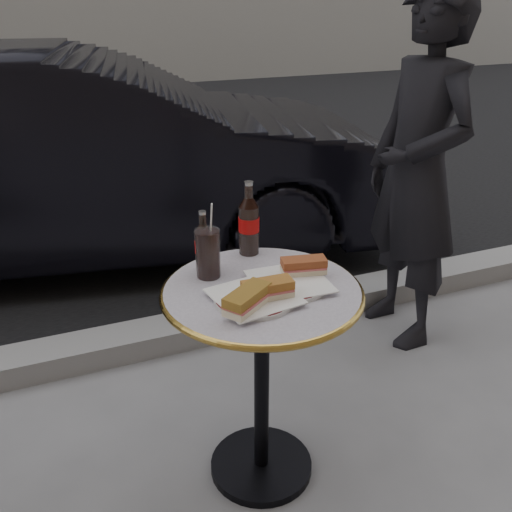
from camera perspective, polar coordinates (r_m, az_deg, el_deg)
name	(u,v)px	position (r m, az deg, el deg)	size (l,w,h in m)	color
ground	(261,468)	(2.18, 0.53, -20.42)	(80.00, 80.00, 0.00)	slate
asphalt_road	(87,145)	(6.62, -16.57, 10.59)	(40.00, 8.00, 0.00)	black
curb	(191,330)	(2.82, -6.54, -7.34)	(40.00, 0.20, 0.12)	gray
bistro_table	(262,386)	(1.94, 0.57, -12.83)	(0.62, 0.62, 0.73)	#BAB2C4
plate_left	(254,299)	(1.67, -0.17, -4.28)	(0.24, 0.24, 0.01)	silver
plate_right	(289,284)	(1.75, 3.35, -2.76)	(0.24, 0.24, 0.01)	silver
sandwich_left_a	(247,300)	(1.59, -0.88, -4.45)	(0.16, 0.07, 0.05)	olive
sandwich_left_b	(268,290)	(1.65, 1.16, -3.43)	(0.15, 0.07, 0.05)	#A26529
sandwich_right	(304,267)	(1.79, 4.78, -1.08)	(0.14, 0.07, 0.05)	brown
cola_bottle_left	(203,241)	(1.81, -5.28, 1.46)	(0.06, 0.06, 0.21)	black
cola_bottle_right	(249,218)	(1.92, -0.72, 3.82)	(0.07, 0.07, 0.26)	black
cola_glass	(208,253)	(1.78, -4.83, 0.28)	(0.08, 0.08, 0.16)	black
parked_car	(85,158)	(3.64, -16.70, 9.38)	(3.83, 1.33, 1.26)	black
pedestrian	(417,173)	(2.66, 15.84, 7.98)	(0.59, 0.39, 1.63)	black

